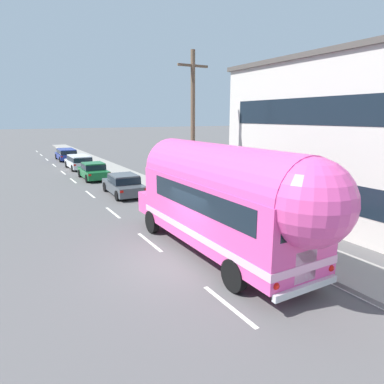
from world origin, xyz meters
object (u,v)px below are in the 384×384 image
(painted_bus, at_px, (227,197))
(car_third, at_px, (79,161))
(car_fourth, at_px, (66,154))
(car_lead, at_px, (124,184))
(utility_pole, at_px, (193,129))
(car_second, at_px, (93,170))

(painted_bus, height_order, car_third, painted_bus)
(painted_bus, relative_size, car_third, 2.34)
(car_fourth, bearing_deg, car_lead, -90.01)
(car_third, bearing_deg, utility_pole, -81.70)
(car_third, xyz_separation_m, car_fourth, (0.15, 7.77, 0.00))
(car_third, bearing_deg, painted_bus, -90.04)
(car_lead, distance_m, car_second, 6.84)
(car_second, distance_m, car_third, 6.20)
(car_second, relative_size, car_fourth, 0.90)
(utility_pole, bearing_deg, car_third, 98.30)
(painted_bus, height_order, car_fourth, painted_bus)
(car_lead, height_order, car_second, same)
(painted_bus, distance_m, car_lead, 11.96)
(car_third, bearing_deg, car_fourth, 88.86)
(painted_bus, relative_size, car_lead, 2.35)
(car_lead, bearing_deg, painted_bus, -90.82)
(car_second, distance_m, car_fourth, 13.98)
(car_second, bearing_deg, car_lead, -87.61)
(car_lead, height_order, car_fourth, same)
(car_second, height_order, car_third, same)
(painted_bus, height_order, car_lead, painted_bus)
(car_second, bearing_deg, car_third, 88.78)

